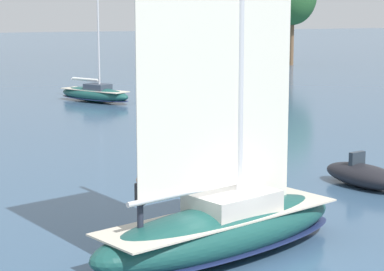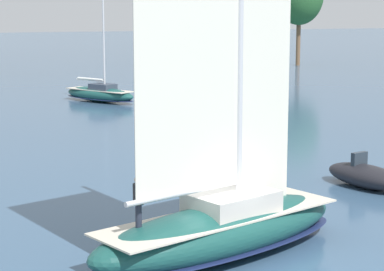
# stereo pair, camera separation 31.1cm
# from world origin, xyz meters

# --- Properties ---
(ground_plane) EXTENTS (400.00, 400.00, 0.00)m
(ground_plane) POSITION_xyz_m (0.00, 0.00, 0.00)
(ground_plane) COLOR #385675
(tree_shore_center) EXTENTS (5.46, 5.46, 11.25)m
(tree_shore_center) POSITION_xyz_m (27.76, 69.76, 7.87)
(tree_shore_center) COLOR #4C3828
(tree_shore_center) RESTS_ON ground
(sailboat_main) EXTENTS (10.75, 6.57, 14.30)m
(sailboat_main) POSITION_xyz_m (0.01, 0.01, 1.12)
(sailboat_main) COLOR #194C47
(sailboat_main) RESTS_ON ground
(sailboat_moored_near_marina) EXTENTS (6.02, 7.43, 10.40)m
(sailboat_moored_near_marina) POSITION_xyz_m (4.08, 40.67, 0.71)
(sailboat_moored_near_marina) COLOR #194C47
(sailboat_moored_near_marina) RESTS_ON ground
(motor_tender) EXTENTS (2.94, 4.70, 1.68)m
(motor_tender) POSITION_xyz_m (9.69, 6.82, 0.54)
(motor_tender) COLOR black
(motor_tender) RESTS_ON ground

